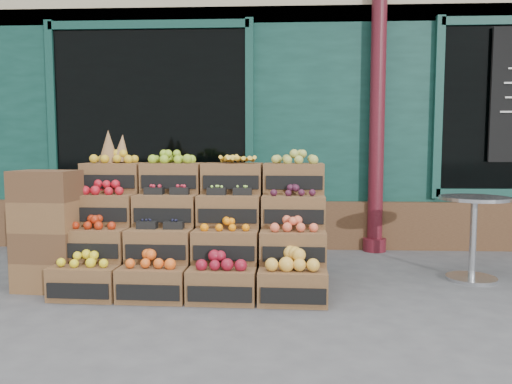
{
  "coord_description": "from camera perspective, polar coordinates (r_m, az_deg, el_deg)",
  "views": [
    {
      "loc": [
        0.03,
        -4.08,
        1.29
      ],
      "look_at": [
        -0.2,
        0.7,
        0.85
      ],
      "focal_mm": 35.0,
      "sensor_mm": 36.0,
      "label": 1
    }
  ],
  "objects": [
    {
      "name": "ground",
      "position": [
        4.28,
        2.28,
        -12.3
      ],
      "size": [
        60.0,
        60.0,
        0.0
      ],
      "primitive_type": "plane",
      "color": "#4C4C4F",
      "rests_on": "ground"
    },
    {
      "name": "shopkeeper",
      "position": [
        7.14,
        -9.67,
        2.65
      ],
      "size": [
        0.72,
        0.48,
        1.95
      ],
      "primitive_type": "imported",
      "rotation": [
        0.0,
        0.0,
        3.13
      ],
      "color": "#144618",
      "rests_on": "ground"
    },
    {
      "name": "spare_crates",
      "position": [
        4.85,
        -22.75,
        -4.08
      ],
      "size": [
        0.57,
        0.41,
        1.08
      ],
      "rotation": [
        0.0,
        0.0,
        -0.08
      ],
      "color": "brown",
      "rests_on": "ground"
    },
    {
      "name": "crate_display",
      "position": [
        4.69,
        -6.64,
        -5.13
      ],
      "size": [
        2.35,
        1.2,
        1.45
      ],
      "rotation": [
        0.0,
        0.0,
        -0.03
      ],
      "color": "brown",
      "rests_on": "ground"
    },
    {
      "name": "bistro_table",
      "position": [
        5.22,
        23.58,
        -3.82
      ],
      "size": [
        0.65,
        0.65,
        0.81
      ],
      "rotation": [
        0.0,
        0.0,
        0.15
      ],
      "color": "#B7B9BE",
      "rests_on": "ground"
    },
    {
      "name": "shop_facade",
      "position": [
        9.26,
        2.61,
        12.12
      ],
      "size": [
        12.0,
        6.24,
        4.8
      ],
      "color": "#113A31",
      "rests_on": "ground"
    }
  ]
}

